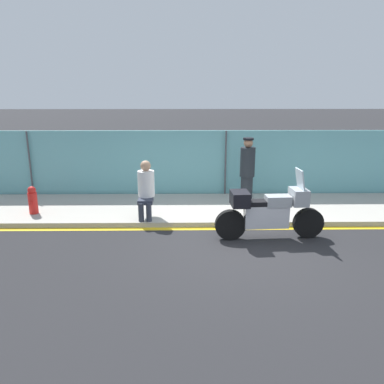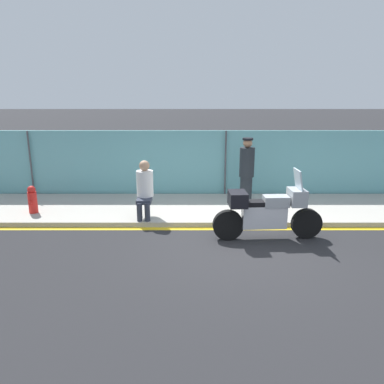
{
  "view_description": "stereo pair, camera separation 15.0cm",
  "coord_description": "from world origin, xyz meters",
  "px_view_note": "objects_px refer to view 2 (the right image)",
  "views": [
    {
      "loc": [
        -1.12,
        -7.19,
        3.06
      ],
      "look_at": [
        -1.0,
        1.25,
        0.77
      ],
      "focal_mm": 35.0,
      "sensor_mm": 36.0,
      "label": 1
    },
    {
      "loc": [
        -0.97,
        -7.19,
        3.06
      ],
      "look_at": [
        -1.0,
        1.25,
        0.77
      ],
      "focal_mm": 35.0,
      "sensor_mm": 36.0,
      "label": 2
    }
  ],
  "objects_px": {
    "motorcycle": "(268,212)",
    "fire_hydrant": "(34,199)",
    "person_seated_on_curb": "(146,186)",
    "officer_standing": "(248,171)"
  },
  "relations": [
    {
      "from": "person_seated_on_curb",
      "to": "fire_hydrant",
      "type": "distance_m",
      "value": 2.87
    },
    {
      "from": "motorcycle",
      "to": "officer_standing",
      "type": "height_order",
      "value": "officer_standing"
    },
    {
      "from": "motorcycle",
      "to": "fire_hydrant",
      "type": "relative_size",
      "value": 3.39
    },
    {
      "from": "fire_hydrant",
      "to": "person_seated_on_curb",
      "type": "bearing_deg",
      "value": -5.15
    },
    {
      "from": "officer_standing",
      "to": "person_seated_on_curb",
      "type": "xyz_separation_m",
      "value": [
        -2.56,
        -0.97,
        -0.16
      ]
    },
    {
      "from": "motorcycle",
      "to": "person_seated_on_curb",
      "type": "distance_m",
      "value": 2.95
    },
    {
      "from": "motorcycle",
      "to": "person_seated_on_curb",
      "type": "height_order",
      "value": "motorcycle"
    },
    {
      "from": "fire_hydrant",
      "to": "motorcycle",
      "type": "bearing_deg",
      "value": -14.32
    },
    {
      "from": "motorcycle",
      "to": "person_seated_on_curb",
      "type": "relative_size",
      "value": 1.73
    },
    {
      "from": "person_seated_on_curb",
      "to": "fire_hydrant",
      "type": "xyz_separation_m",
      "value": [
        -2.82,
        0.25,
        -0.41
      ]
    }
  ]
}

